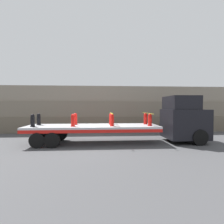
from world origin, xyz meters
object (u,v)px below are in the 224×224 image
(fire_hydrant_red_near_2, at_px, (112,120))
(fire_hydrant_red_far_3, at_px, (146,119))
(fire_hydrant_black_far_0, at_px, (39,119))
(truck_cab, at_px, (185,119))
(fire_hydrant_red_near_3, at_px, (150,120))
(fire_hydrant_red_far_2, at_px, (111,119))
(flatbed_trailer, at_px, (83,129))
(fire_hydrant_black_near_0, at_px, (33,121))
(fire_hydrant_red_near_1, at_px, (73,120))
(fire_hydrant_red_far_1, at_px, (75,119))

(fire_hydrant_red_near_2, relative_size, fire_hydrant_red_far_3, 1.00)
(fire_hydrant_black_far_0, xyz_separation_m, fire_hydrant_red_near_2, (4.93, -1.09, 0.00))
(truck_cab, height_order, fire_hydrant_red_far_3, truck_cab)
(truck_cab, relative_size, fire_hydrant_red_near_3, 3.98)
(fire_hydrant_red_far_2, xyz_separation_m, fire_hydrant_red_far_3, (2.46, 0.00, 0.00))
(flatbed_trailer, distance_m, fire_hydrant_red_far_3, 4.46)
(fire_hydrant_black_far_0, height_order, fire_hydrant_red_far_2, same)
(truck_cab, xyz_separation_m, fire_hydrant_black_near_0, (-10.01, -0.54, 0.01))
(fire_hydrant_red_near_1, xyz_separation_m, fire_hydrant_red_near_3, (4.93, 0.00, 0.00))
(fire_hydrant_red_far_2, bearing_deg, fire_hydrant_black_near_0, -167.55)
(fire_hydrant_red_near_2, bearing_deg, truck_cab, 6.11)
(flatbed_trailer, xyz_separation_m, fire_hydrant_red_near_3, (4.38, -0.54, 0.62))
(truck_cab, distance_m, fire_hydrant_red_near_3, 2.68)
(fire_hydrant_black_far_0, height_order, fire_hydrant_red_near_3, same)
(fire_hydrant_black_near_0, xyz_separation_m, fire_hydrant_red_far_2, (4.93, 1.09, 0.00))
(fire_hydrant_black_far_0, relative_size, fire_hydrant_red_near_2, 1.00)
(fire_hydrant_black_near_0, relative_size, fire_hydrant_red_far_1, 1.00)
(flatbed_trailer, bearing_deg, fire_hydrant_red_near_3, -7.08)
(fire_hydrant_black_near_0, distance_m, fire_hydrant_red_far_2, 5.04)
(truck_cab, xyz_separation_m, fire_hydrant_red_far_3, (-2.62, 0.54, 0.01))
(fire_hydrant_red_far_3, bearing_deg, fire_hydrant_red_near_3, -90.00)
(fire_hydrant_black_far_0, relative_size, fire_hydrant_red_near_1, 1.00)
(fire_hydrant_red_near_1, distance_m, fire_hydrant_red_near_3, 4.93)
(fire_hydrant_black_near_0, height_order, fire_hydrant_red_near_1, same)
(flatbed_trailer, relative_size, fire_hydrant_black_far_0, 10.86)
(truck_cab, height_order, flatbed_trailer, truck_cab)
(fire_hydrant_red_near_1, relative_size, fire_hydrant_red_far_2, 1.00)
(truck_cab, bearing_deg, fire_hydrant_red_near_1, -175.88)
(truck_cab, distance_m, fire_hydrant_red_far_1, 7.57)
(fire_hydrant_black_near_0, height_order, fire_hydrant_red_near_3, same)
(truck_cab, bearing_deg, fire_hydrant_red_near_3, -168.27)
(flatbed_trailer, distance_m, fire_hydrant_red_near_1, 0.99)
(fire_hydrant_red_far_1, bearing_deg, fire_hydrant_red_near_1, -90.00)
(truck_cab, height_order, fire_hydrant_black_near_0, truck_cab)
(truck_cab, relative_size, fire_hydrant_red_far_2, 3.98)
(fire_hydrant_red_near_1, bearing_deg, fire_hydrant_black_far_0, 156.17)
(fire_hydrant_red_far_3, bearing_deg, fire_hydrant_black_near_0, -171.62)
(fire_hydrant_red_far_1, bearing_deg, truck_cab, -4.12)
(fire_hydrant_black_near_0, relative_size, fire_hydrant_black_far_0, 1.00)
(fire_hydrant_black_far_0, distance_m, fire_hydrant_red_far_2, 4.93)
(fire_hydrant_black_far_0, bearing_deg, flatbed_trailer, -10.25)
(fire_hydrant_black_far_0, xyz_separation_m, fire_hydrant_red_far_1, (2.46, 0.00, 0.00))
(fire_hydrant_red_near_2, bearing_deg, fire_hydrant_red_near_1, 180.00)
(fire_hydrant_black_near_0, distance_m, fire_hydrant_red_near_1, 2.46)
(fire_hydrant_red_near_3, relative_size, fire_hydrant_red_far_3, 1.00)
(truck_cab, bearing_deg, fire_hydrant_red_far_1, 175.88)
(fire_hydrant_black_near_0, bearing_deg, fire_hydrant_red_near_3, 0.00)
(fire_hydrant_red_near_2, relative_size, fire_hydrant_red_far_2, 1.00)
(fire_hydrant_red_near_2, xyz_separation_m, fire_hydrant_red_far_2, (0.00, 1.09, 0.00))
(fire_hydrant_black_near_0, bearing_deg, truck_cab, 3.11)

